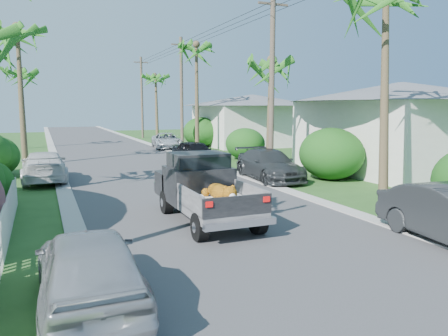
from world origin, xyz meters
name	(u,v)px	position (x,y,z in m)	size (l,w,h in m)	color
ground	(343,295)	(0.00, 0.00, 0.00)	(120.00, 120.00, 0.00)	#284E1D
road	(119,156)	(0.00, 25.00, 0.01)	(8.00, 100.00, 0.02)	#38383A
curb_left	(55,159)	(-4.30, 25.00, 0.03)	(0.60, 100.00, 0.06)	#A5A39E
curb_right	(178,154)	(4.30, 25.00, 0.03)	(0.60, 100.00, 0.06)	#A5A39E
pickup_truck	(201,187)	(-0.51, 6.36, 1.01)	(1.98, 5.12, 2.06)	black
parked_car_rm	(269,165)	(5.00, 12.07, 0.71)	(2.00, 4.93, 1.43)	#2E3133
parked_car_rf	(195,153)	(3.60, 18.88, 0.71)	(1.68, 4.16, 1.42)	black
parked_car_rd	(167,141)	(4.68, 29.48, 0.65)	(2.15, 4.67, 1.30)	silver
parked_car_ln	(89,268)	(-4.40, 1.30, 0.72)	(1.70, 4.22, 1.44)	#A3A4AA
parked_car_lf	(44,167)	(-5.00, 15.62, 0.71)	(1.98, 4.86, 1.41)	silver
palm_l_c	(17,29)	(-6.00, 22.00, 7.91)	(4.40, 4.40, 9.20)	brown
palm_l_d	(18,71)	(-6.50, 34.00, 6.44)	(4.40, 4.40, 7.70)	brown
palm_r_b	(271,61)	(6.60, 15.00, 5.95)	(4.40, 4.40, 7.20)	brown
palm_r_c	(196,46)	(6.20, 26.00, 8.11)	(4.40, 4.40, 9.40)	brown
palm_r_d	(156,76)	(6.50, 40.00, 6.74)	(4.40, 4.40, 8.00)	brown
shrub_r_b	(331,154)	(7.80, 11.00, 1.25)	(3.00, 3.30, 2.50)	#194413
shrub_r_c	(245,144)	(7.50, 20.00, 1.05)	(2.60, 2.86, 2.10)	#194413
shrub_r_d	(201,132)	(8.00, 30.00, 1.30)	(3.20, 3.52, 2.60)	#194413
picket_fence	(5,228)	(-6.00, 5.50, 0.50)	(0.10, 11.00, 1.00)	white
house_right_near	(400,130)	(13.00, 12.00, 2.22)	(8.00, 9.00, 4.80)	silver
house_right_far	(252,122)	(13.00, 30.00, 2.12)	(9.00, 8.00, 4.60)	silver
utility_pole_b	(272,84)	(5.60, 13.00, 4.60)	(1.60, 0.26, 9.00)	brown
utility_pole_c	(182,93)	(5.60, 28.00, 4.60)	(1.60, 0.26, 9.00)	brown
utility_pole_d	(142,97)	(5.60, 43.00, 4.60)	(1.60, 0.26, 9.00)	brown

